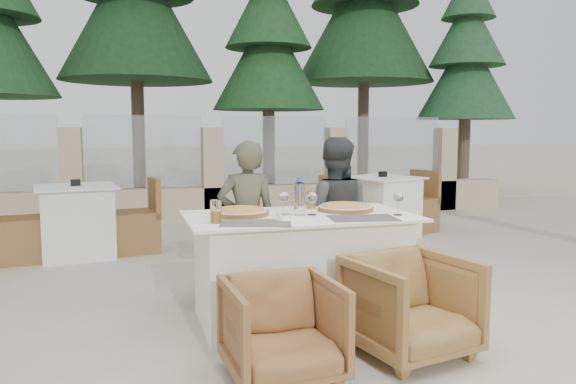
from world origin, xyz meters
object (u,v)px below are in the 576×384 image
object	(u,v)px
wine_glass_near	(312,202)
wine_glass_corner	(398,202)
bg_table_b	(382,207)
olive_dish	(285,217)
diner_left	(247,222)
diner_right	(334,218)
bg_table_a	(77,221)
beer_glass_left	(216,212)
armchair_far_right	(340,260)
armchair_near_left	(282,329)
wine_glass_centre	(284,202)
pizza_right	(345,207)
water_bottle	(299,196)
beer_glass_right	(311,200)
dining_table	(300,268)
armchair_near_right	(411,306)
pizza_left	(241,212)
armchair_far_left	(248,261)

from	to	relation	value
wine_glass_near	wine_glass_corner	distance (m)	0.61
bg_table_b	olive_dish	bearing A→B (deg)	-146.69
diner_left	wine_glass_near	bearing A→B (deg)	122.72
diner_left	diner_right	distance (m)	0.71
wine_glass_near	bg_table_a	size ratio (longest dim) A/B	0.11
olive_dish	diner_left	xyz separation A→B (m)	(-0.10, 0.75, -0.15)
beer_glass_left	armchair_far_right	size ratio (longest dim) A/B	0.26
beer_glass_left	armchair_near_left	distance (m)	0.93
wine_glass_centre	olive_dish	distance (m)	0.22
pizza_right	beer_glass_left	xyz separation A→B (m)	(-1.01, -0.28, 0.05)
water_bottle	wine_glass_corner	distance (m)	0.70
wine_glass_corner	wine_glass_centre	bearing A→B (deg)	163.34
beer_glass_right	water_bottle	bearing A→B (deg)	-123.16
olive_dish	diner_left	size ratio (longest dim) A/B	0.09
beer_glass_right	diner_right	distance (m)	0.40
dining_table	beer_glass_left	world-z (taller)	beer_glass_left
water_bottle	diner_left	size ratio (longest dim) A/B	0.21
dining_table	armchair_far_right	xyz separation A→B (m)	(0.55, 0.63, -0.12)
beer_glass_right	armchair_near_right	world-z (taller)	beer_glass_right
bg_table_b	wine_glass_near	bearing A→B (deg)	-144.89
pizza_left	olive_dish	world-z (taller)	pizza_left
pizza_left	wine_glass_corner	distance (m)	1.11
wine_glass_centre	wine_glass_near	bearing A→B (deg)	-17.71
armchair_far_right	bg_table_a	world-z (taller)	bg_table_a
armchair_far_right	bg_table_a	bearing A→B (deg)	-19.77
pizza_right	armchair_near_left	size ratio (longest dim) A/B	0.67
water_bottle	bg_table_a	distance (m)	3.16
wine_glass_centre	beer_glass_right	xyz separation A→B (m)	(0.28, 0.25, -0.02)
pizza_left	armchair_near_right	bearing A→B (deg)	-45.35
wine_glass_corner	diner_left	size ratio (longest dim) A/B	0.14
armchair_near_left	bg_table_a	world-z (taller)	bg_table_a
pizza_left	beer_glass_right	world-z (taller)	beer_glass_right
water_bottle	wine_glass_near	bearing A→B (deg)	-21.51
olive_dish	armchair_near_right	xyz separation A→B (m)	(0.62, -0.60, -0.49)
wine_glass_centre	wine_glass_corner	world-z (taller)	same
armchair_far_right	wine_glass_near	bearing A→B (deg)	76.23
wine_glass_centre	diner_right	distance (m)	0.76
olive_dish	bg_table_a	size ratio (longest dim) A/B	0.07
armchair_far_left	dining_table	bearing A→B (deg)	87.14
water_bottle	wine_glass_near	distance (m)	0.10
dining_table	beer_glass_right	world-z (taller)	beer_glass_right
beer_glass_right	bg_table_a	xyz separation A→B (m)	(-1.86, 2.35, -0.45)
beer_glass_right	olive_dish	distance (m)	0.57
armchair_near_right	diner_left	size ratio (longest dim) A/B	0.52
wine_glass_near	armchair_near_right	bearing A→B (deg)	-62.80
wine_glass_corner	dining_table	bearing A→B (deg)	162.33
pizza_right	water_bottle	distance (m)	0.42
armchair_near_right	diner_left	distance (m)	1.56
armchair_near_right	diner_right	size ratio (longest dim) A/B	0.51
wine_glass_near	bg_table_b	size ratio (longest dim) A/B	0.11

